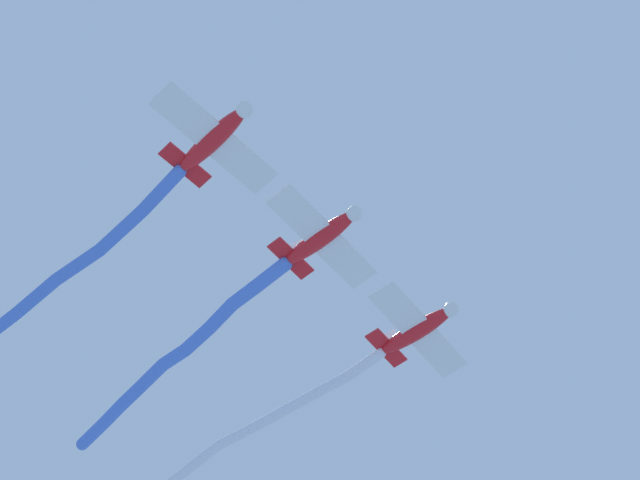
% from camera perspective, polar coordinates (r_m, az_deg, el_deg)
% --- Properties ---
extents(airplane_lead, '(6.22, 8.06, 2.01)m').
position_cam_1_polar(airplane_lead, '(59.25, -5.70, 5.43)').
color(airplane_lead, red).
extents(smoke_trail_lead, '(23.03, 7.69, 1.64)m').
position_cam_1_polar(smoke_trail_lead, '(65.74, -14.64, -2.61)').
color(smoke_trail_lead, '#4C75DB').
extents(airplane_left_wing, '(6.23, 8.13, 2.01)m').
position_cam_1_polar(airplane_left_wing, '(62.48, 0.09, 0.17)').
color(airplane_left_wing, red).
extents(smoke_trail_left_wing, '(21.22, 11.11, 3.99)m').
position_cam_1_polar(smoke_trail_left_wing, '(70.42, -7.83, -6.33)').
color(smoke_trail_left_wing, '#4C75DB').
extents(airplane_right_wing, '(6.22, 8.15, 2.01)m').
position_cam_1_polar(airplane_right_wing, '(66.26, 5.26, -4.80)').
color(airplane_right_wing, red).
extents(smoke_trail_right_wing, '(26.78, 8.72, 2.49)m').
position_cam_1_polar(smoke_trail_right_wing, '(73.67, -5.29, -11.01)').
color(smoke_trail_right_wing, white).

